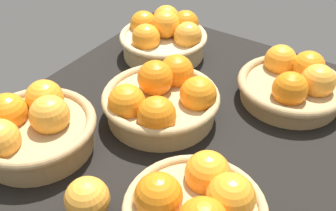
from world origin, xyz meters
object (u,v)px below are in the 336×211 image
object	(u,v)px
basket_far_right	(164,37)
basket_center	(162,99)
basket_near_left	(197,208)
loose_orange_front_gap	(87,199)
basket_far_left	(33,127)
basket_near_right	(293,84)

from	to	relation	value
basket_far_right	basket_center	distance (cm)	27.48
basket_near_left	loose_orange_front_gap	xyz separation A→B (cm)	(-8.00, 15.84, -0.48)
basket_far_right	basket_far_left	size ratio (longest dim) A/B	0.97
basket_near_left	loose_orange_front_gap	distance (cm)	17.76
basket_near_left	basket_far_right	size ratio (longest dim) A/B	0.99
basket_far_right	basket_far_left	xyz separation A→B (cm)	(-44.48, 0.80, -0.13)
basket_center	loose_orange_front_gap	size ratio (longest dim) A/B	3.36
basket_near_left	basket_center	xyz separation A→B (cm)	(20.03, 20.28, 0.49)
basket_near_left	basket_far_right	xyz separation A→B (cm)	(43.17, 35.09, 0.74)
basket_near_left	basket_far_left	xyz separation A→B (cm)	(-1.31, 35.89, 0.62)
basket_near_left	basket_near_right	distance (cm)	42.13
basket_far_right	basket_near_left	bearing A→B (deg)	-140.90
basket_far_left	basket_far_right	bearing A→B (deg)	-1.03
basket_near_left	basket_near_right	xyz separation A→B (cm)	(42.12, -0.83, -0.20)
basket_near_left	basket_near_right	size ratio (longest dim) A/B	0.95
basket_far_right	basket_center	bearing A→B (deg)	-147.39
basket_far_right	basket_center	size ratio (longest dim) A/B	0.92
basket_near_right	basket_far_left	bearing A→B (deg)	139.79
basket_center	loose_orange_front_gap	bearing A→B (deg)	-171.01
basket_center	basket_far_left	distance (cm)	26.44
basket_near_right	basket_center	xyz separation A→B (cm)	(-22.10, 21.11, 0.69)
basket_far_left	loose_orange_front_gap	size ratio (longest dim) A/B	3.17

